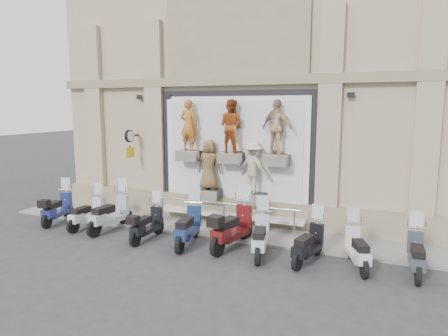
{
  "coord_description": "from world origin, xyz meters",
  "views": [
    {
      "loc": [
        4.74,
        -9.66,
        4.01
      ],
      "look_at": [
        0.04,
        1.9,
        2.08
      ],
      "focal_mm": 32.0,
      "sensor_mm": 36.0,
      "label": 1
    }
  ],
  "objects_px": {
    "scooter_h": "(309,236)",
    "scooter_i": "(358,241)",
    "scooter_j": "(417,246)",
    "scooter_c": "(110,206)",
    "scooter_f": "(233,218)",
    "scooter_e": "(188,218)",
    "scooter_a": "(57,202)",
    "clock_sign_bracket": "(130,140)",
    "guard_rail": "(224,216)",
    "scooter_g": "(260,228)",
    "scooter_d": "(147,217)",
    "scooter_b": "(87,207)"
  },
  "relations": [
    {
      "from": "scooter_h",
      "to": "scooter_i",
      "type": "relative_size",
      "value": 1.02
    },
    {
      "from": "scooter_j",
      "to": "scooter_h",
      "type": "bearing_deg",
      "value": -176.08
    },
    {
      "from": "scooter_c",
      "to": "scooter_f",
      "type": "distance_m",
      "value": 4.26
    },
    {
      "from": "scooter_e",
      "to": "scooter_f",
      "type": "height_order",
      "value": "scooter_f"
    },
    {
      "from": "scooter_a",
      "to": "scooter_e",
      "type": "xyz_separation_m",
      "value": [
        5.24,
        -0.32,
        0.06
      ]
    },
    {
      "from": "clock_sign_bracket",
      "to": "scooter_c",
      "type": "xyz_separation_m",
      "value": [
        0.49,
        -1.89,
        -1.99
      ]
    },
    {
      "from": "scooter_e",
      "to": "scooter_i",
      "type": "relative_size",
      "value": 1.15
    },
    {
      "from": "clock_sign_bracket",
      "to": "scooter_a",
      "type": "relative_size",
      "value": 0.56
    },
    {
      "from": "guard_rail",
      "to": "scooter_c",
      "type": "xyz_separation_m",
      "value": [
        -3.41,
        -1.43,
        0.35
      ]
    },
    {
      "from": "scooter_h",
      "to": "scooter_a",
      "type": "bearing_deg",
      "value": -168.64
    },
    {
      "from": "guard_rail",
      "to": "scooter_a",
      "type": "xyz_separation_m",
      "value": [
        -5.69,
        -1.38,
        0.28
      ]
    },
    {
      "from": "scooter_f",
      "to": "guard_rail",
      "type": "bearing_deg",
      "value": 130.93
    },
    {
      "from": "clock_sign_bracket",
      "to": "scooter_f",
      "type": "xyz_separation_m",
      "value": [
        4.74,
        -1.9,
        -1.93
      ]
    },
    {
      "from": "scooter_a",
      "to": "scooter_g",
      "type": "xyz_separation_m",
      "value": [
        7.44,
        -0.32,
        0.02
      ]
    },
    {
      "from": "scooter_e",
      "to": "scooter_i",
      "type": "distance_m",
      "value": 4.69
    },
    {
      "from": "scooter_e",
      "to": "scooter_j",
      "type": "relative_size",
      "value": 1.13
    },
    {
      "from": "clock_sign_bracket",
      "to": "scooter_j",
      "type": "distance_m",
      "value": 9.9
    },
    {
      "from": "scooter_a",
      "to": "scooter_f",
      "type": "height_order",
      "value": "scooter_f"
    },
    {
      "from": "scooter_h",
      "to": "scooter_f",
      "type": "bearing_deg",
      "value": -173.52
    },
    {
      "from": "scooter_d",
      "to": "clock_sign_bracket",
      "type": "bearing_deg",
      "value": 134.46
    },
    {
      "from": "scooter_i",
      "to": "scooter_g",
      "type": "bearing_deg",
      "value": 163.73
    },
    {
      "from": "scooter_c",
      "to": "scooter_i",
      "type": "distance_m",
      "value": 7.65
    },
    {
      "from": "scooter_g",
      "to": "scooter_j",
      "type": "xyz_separation_m",
      "value": [
        3.83,
        0.22,
        -0.05
      ]
    },
    {
      "from": "scooter_b",
      "to": "scooter_i",
      "type": "bearing_deg",
      "value": 2.0
    },
    {
      "from": "guard_rail",
      "to": "scooter_b",
      "type": "relative_size",
      "value": 2.9
    },
    {
      "from": "guard_rail",
      "to": "scooter_c",
      "type": "relative_size",
      "value": 2.52
    },
    {
      "from": "scooter_g",
      "to": "scooter_i",
      "type": "relative_size",
      "value": 1.09
    },
    {
      "from": "scooter_a",
      "to": "scooter_i",
      "type": "height_order",
      "value": "scooter_a"
    },
    {
      "from": "scooter_b",
      "to": "scooter_g",
      "type": "height_order",
      "value": "scooter_g"
    },
    {
      "from": "clock_sign_bracket",
      "to": "scooter_i",
      "type": "height_order",
      "value": "clock_sign_bracket"
    },
    {
      "from": "scooter_e",
      "to": "scooter_f",
      "type": "bearing_deg",
      "value": 2.69
    },
    {
      "from": "scooter_a",
      "to": "scooter_g",
      "type": "distance_m",
      "value": 7.44
    },
    {
      "from": "scooter_f",
      "to": "scooter_j",
      "type": "height_order",
      "value": "scooter_f"
    },
    {
      "from": "clock_sign_bracket",
      "to": "scooter_b",
      "type": "relative_size",
      "value": 0.59
    },
    {
      "from": "scooter_d",
      "to": "scooter_b",
      "type": "bearing_deg",
      "value": 174.55
    },
    {
      "from": "clock_sign_bracket",
      "to": "scooter_f",
      "type": "height_order",
      "value": "clock_sign_bracket"
    },
    {
      "from": "scooter_f",
      "to": "scooter_h",
      "type": "distance_m",
      "value": 2.22
    },
    {
      "from": "clock_sign_bracket",
      "to": "scooter_h",
      "type": "bearing_deg",
      "value": -17.37
    },
    {
      "from": "guard_rail",
      "to": "clock_sign_bracket",
      "type": "distance_m",
      "value": 4.57
    },
    {
      "from": "scooter_c",
      "to": "scooter_d",
      "type": "bearing_deg",
      "value": -6.9
    },
    {
      "from": "guard_rail",
      "to": "scooter_g",
      "type": "bearing_deg",
      "value": -44.14
    },
    {
      "from": "scooter_g",
      "to": "scooter_i",
      "type": "height_order",
      "value": "scooter_g"
    },
    {
      "from": "clock_sign_bracket",
      "to": "scooter_a",
      "type": "xyz_separation_m",
      "value": [
        -1.79,
        -1.84,
        -2.06
      ]
    },
    {
      "from": "scooter_a",
      "to": "scooter_g",
      "type": "height_order",
      "value": "scooter_g"
    },
    {
      "from": "scooter_i",
      "to": "scooter_j",
      "type": "xyz_separation_m",
      "value": [
        1.34,
        0.1,
        0.01
      ]
    },
    {
      "from": "guard_rail",
      "to": "scooter_e",
      "type": "height_order",
      "value": "scooter_e"
    },
    {
      "from": "scooter_a",
      "to": "scooter_d",
      "type": "height_order",
      "value": "scooter_a"
    },
    {
      "from": "scooter_f",
      "to": "scooter_a",
      "type": "bearing_deg",
      "value": -170.06
    },
    {
      "from": "scooter_b",
      "to": "scooter_c",
      "type": "xyz_separation_m",
      "value": [
        0.91,
        0.04,
        0.11
      ]
    },
    {
      "from": "scooter_j",
      "to": "scooter_g",
      "type": "bearing_deg",
      "value": -177.93
    }
  ]
}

